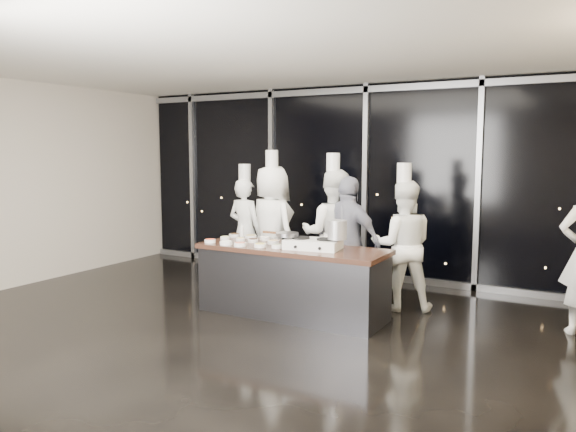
% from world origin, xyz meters
% --- Properties ---
extents(ground, '(9.00, 9.00, 0.00)m').
position_xyz_m(ground, '(0.00, 0.00, 0.00)').
color(ground, black).
rests_on(ground, ground).
extents(room_shell, '(9.02, 7.02, 3.21)m').
position_xyz_m(room_shell, '(0.18, 0.00, 2.25)').
color(room_shell, beige).
rests_on(room_shell, ground).
extents(window_wall, '(8.90, 0.11, 3.20)m').
position_xyz_m(window_wall, '(0.00, 3.43, 1.60)').
color(window_wall, black).
rests_on(window_wall, ground).
extents(demo_counter, '(2.46, 0.86, 0.90)m').
position_xyz_m(demo_counter, '(0.00, 0.90, 0.45)').
color(demo_counter, '#353539').
rests_on(demo_counter, ground).
extents(stove, '(0.72, 0.50, 0.14)m').
position_xyz_m(stove, '(0.31, 0.88, 0.96)').
color(stove, white).
rests_on(stove, demo_counter).
extents(frying_pan, '(0.52, 0.32, 0.05)m').
position_xyz_m(frying_pan, '(-0.04, 0.82, 1.06)').
color(frying_pan, gray).
rests_on(frying_pan, stove).
extents(stock_pot, '(0.27, 0.27, 0.24)m').
position_xyz_m(stock_pot, '(0.62, 0.92, 1.16)').
color(stock_pot, '#AEADB0').
rests_on(stock_pot, stove).
extents(prep_bowls, '(1.36, 0.76, 0.05)m').
position_xyz_m(prep_bowls, '(-0.59, 0.88, 0.93)').
color(prep_bowls, white).
rests_on(prep_bowls, demo_counter).
extents(squeeze_bottle, '(0.06, 0.06, 0.21)m').
position_xyz_m(squeeze_bottle, '(-0.96, 1.17, 1.00)').
color(squeeze_bottle, white).
rests_on(squeeze_bottle, demo_counter).
extents(chef_far_left, '(0.65, 0.46, 1.91)m').
position_xyz_m(chef_far_left, '(-1.51, 2.09, 0.86)').
color(chef_far_left, white).
rests_on(chef_far_left, ground).
extents(chef_left, '(1.09, 0.92, 2.13)m').
position_xyz_m(chef_left, '(-0.93, 1.96, 0.96)').
color(chef_left, white).
rests_on(chef_left, ground).
extents(chef_center, '(1.08, 0.96, 2.09)m').
position_xyz_m(chef_center, '(0.08, 1.95, 0.94)').
color(chef_center, white).
rests_on(chef_center, ground).
extents(guest, '(1.12, 0.70, 1.77)m').
position_xyz_m(guest, '(0.40, 1.78, 0.89)').
color(guest, '#131736').
rests_on(guest, ground).
extents(chef_right, '(1.03, 0.93, 1.96)m').
position_xyz_m(chef_right, '(1.14, 1.88, 0.87)').
color(chef_right, white).
rests_on(chef_right, ground).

